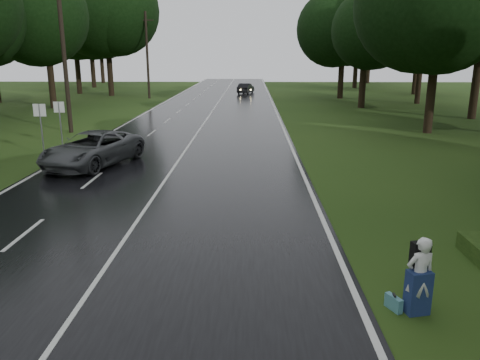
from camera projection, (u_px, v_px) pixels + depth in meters
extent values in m
plane|color=#264013|center=(107.00, 267.00, 11.57)|extent=(160.00, 160.00, 0.00)
cube|color=black|center=(197.00, 133.00, 30.87)|extent=(12.00, 140.00, 0.04)
cube|color=silver|center=(197.00, 133.00, 30.87)|extent=(0.12, 140.00, 0.01)
imported|color=#4A4D4F|center=(93.00, 149.00, 21.77)|extent=(4.17, 6.12, 1.56)
imported|color=black|center=(246.00, 88.00, 61.91)|extent=(2.29, 4.21, 1.32)
imported|color=silver|center=(420.00, 276.00, 9.31)|extent=(0.67, 0.52, 1.64)
cube|color=navy|center=(418.00, 292.00, 9.40)|extent=(0.52, 0.40, 0.92)
cube|color=black|center=(420.00, 254.00, 9.44)|extent=(0.41, 0.27, 0.52)
cube|color=teal|center=(394.00, 303.00, 9.59)|extent=(0.29, 0.44, 0.30)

